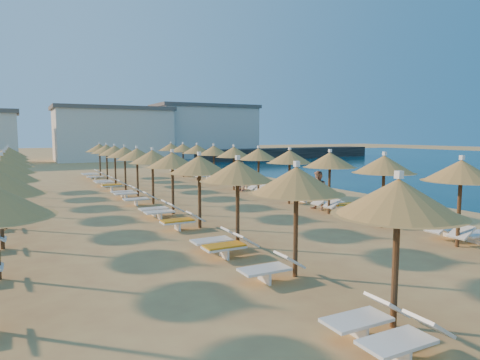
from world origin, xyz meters
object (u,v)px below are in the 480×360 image
jetty (289,153)px  beachgoer_c (241,176)px  parasol_row_west (162,159)px  beachgoer_b (319,191)px  parasol_row_east (273,156)px

jetty → beachgoer_c: beachgoer_c is taller
parasol_row_west → beachgoer_b: (6.44, -3.73, -1.46)m
beachgoer_b → parasol_row_west: bearing=-135.4°
parasol_row_west → beachgoer_c: 7.63m
beachgoer_b → beachgoer_c: 7.71m
beachgoer_b → beachgoer_c: size_ratio=0.98×
jetty → beachgoer_b: 44.52m
parasol_row_east → jetty: bearing=55.0°
jetty → beachgoer_c: 38.26m
parasol_row_west → beachgoer_b: 7.59m
parasol_row_east → beachgoer_b: 4.01m
beachgoer_c → parasol_row_west: bearing=-91.1°
parasol_row_east → beachgoer_b: size_ratio=20.23×
parasol_row_west → beachgoer_b: size_ratio=20.23×
jetty → parasol_row_east: bearing=-132.1°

